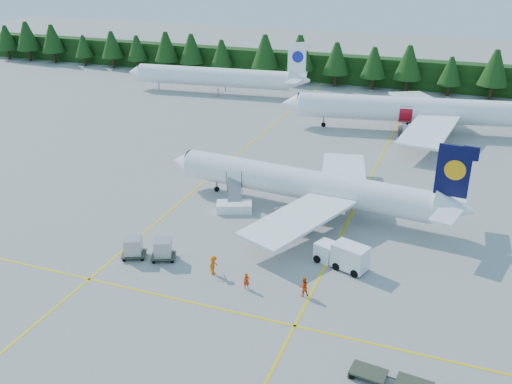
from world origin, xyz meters
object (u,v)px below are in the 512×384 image
(airliner_red, at_px, (401,110))
(service_truck, at_px, (341,254))
(airliner_navy, at_px, (297,183))
(airstairs, at_px, (234,204))

(airliner_red, distance_m, service_truck, 45.93)
(service_truck, bearing_deg, airliner_navy, 143.72)
(airliner_navy, height_order, airstairs, airliner_navy)
(airliner_red, relative_size, airstairs, 6.58)
(airliner_red, height_order, airstairs, airliner_red)
(airliner_navy, distance_m, service_truck, 13.79)
(airliner_red, distance_m, airstairs, 40.44)
(airliner_navy, xyz_separation_m, service_truck, (7.89, -11.16, -1.84))
(airliner_navy, bearing_deg, service_truck, -49.29)
(airliner_red, bearing_deg, airliner_navy, -111.90)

